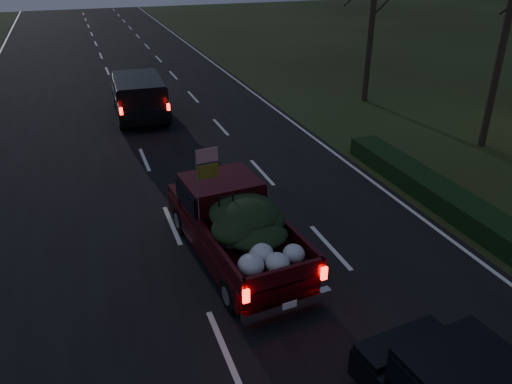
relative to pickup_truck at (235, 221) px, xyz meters
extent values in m
plane|color=black|center=(-1.20, -2.98, -0.99)|extent=(120.00, 120.00, 0.00)
cube|color=black|center=(-1.20, -2.98, -0.98)|extent=(14.00, 120.00, 0.02)
cube|color=black|center=(6.60, 0.02, -0.69)|extent=(1.00, 10.00, 0.60)
cylinder|color=black|center=(11.30, 4.02, 3.26)|extent=(0.28, 0.28, 8.50)
cylinder|color=black|center=(10.30, 11.02, 2.51)|extent=(0.28, 0.28, 7.00)
cube|color=#38070C|center=(0.00, 0.02, -0.41)|extent=(2.37, 5.03, 0.54)
cube|color=#38070C|center=(-0.08, 0.90, 0.32)|extent=(1.93, 1.71, 0.88)
cube|color=black|center=(-0.08, 0.90, 0.42)|extent=(2.02, 1.62, 0.54)
cube|color=#38070C|center=(0.11, -1.24, -0.12)|extent=(2.03, 2.88, 0.06)
ellipsoid|color=black|center=(0.11, -0.75, 0.32)|extent=(1.71, 1.88, 0.59)
cylinder|color=gray|center=(-0.88, -0.06, 1.00)|extent=(0.03, 0.03, 1.95)
cube|color=red|center=(-0.62, -0.03, 1.81)|extent=(0.51, 0.06, 0.33)
cube|color=gold|center=(-0.62, -0.03, 1.42)|extent=(0.51, 0.06, 0.33)
cube|color=black|center=(-0.56, 12.31, -0.35)|extent=(2.26, 5.09, 0.63)
cube|color=black|center=(-0.57, 12.05, 0.36)|extent=(2.09, 3.73, 0.84)
cube|color=black|center=(-0.57, 12.05, 0.45)|extent=(2.19, 3.62, 0.50)
camera|label=1|loc=(-3.09, -10.02, 5.99)|focal=35.00mm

